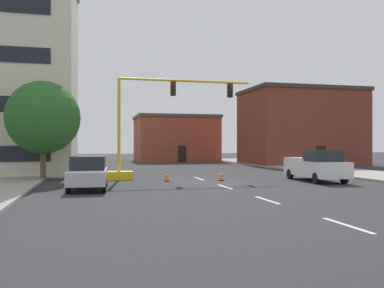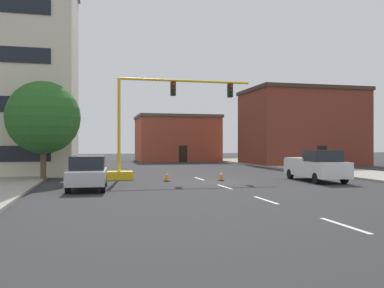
% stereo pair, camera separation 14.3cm
% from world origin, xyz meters
% --- Properties ---
extents(ground_plane, '(160.00, 160.00, 0.00)m').
position_xyz_m(ground_plane, '(0.00, 0.00, 0.00)').
color(ground_plane, '#2D2D30').
extents(sidewalk_left, '(6.00, 56.00, 0.14)m').
position_xyz_m(sidewalk_left, '(-13.12, 8.00, 0.07)').
color(sidewalk_left, '#9E998E').
rests_on(sidewalk_left, ground_plane).
extents(sidewalk_right, '(6.00, 56.00, 0.14)m').
position_xyz_m(sidewalk_right, '(13.12, 8.00, 0.07)').
color(sidewalk_right, '#9E998E').
rests_on(sidewalk_right, ground_plane).
extents(lane_stripe_seg_0, '(0.16, 2.40, 0.01)m').
position_xyz_m(lane_stripe_seg_0, '(0.00, -14.00, 0.00)').
color(lane_stripe_seg_0, silver).
rests_on(lane_stripe_seg_0, ground_plane).
extents(lane_stripe_seg_1, '(0.16, 2.40, 0.01)m').
position_xyz_m(lane_stripe_seg_1, '(0.00, -8.50, 0.00)').
color(lane_stripe_seg_1, silver).
rests_on(lane_stripe_seg_1, ground_plane).
extents(lane_stripe_seg_2, '(0.16, 2.40, 0.01)m').
position_xyz_m(lane_stripe_seg_2, '(0.00, -3.00, 0.00)').
color(lane_stripe_seg_2, silver).
rests_on(lane_stripe_seg_2, ground_plane).
extents(lane_stripe_seg_3, '(0.16, 2.40, 0.01)m').
position_xyz_m(lane_stripe_seg_3, '(0.00, 2.50, 0.00)').
color(lane_stripe_seg_3, silver).
rests_on(lane_stripe_seg_3, ground_plane).
extents(building_brick_center, '(11.30, 8.79, 6.40)m').
position_xyz_m(building_brick_center, '(4.50, 32.36, 3.21)').
color(building_brick_center, brown).
rests_on(building_brick_center, ground_plane).
extents(building_row_right, '(12.96, 8.89, 8.72)m').
position_xyz_m(building_row_right, '(16.57, 18.61, 4.37)').
color(building_row_right, brown).
rests_on(building_row_right, ground_plane).
extents(traffic_signal_gantry, '(10.08, 1.20, 6.83)m').
position_xyz_m(traffic_signal_gantry, '(-4.03, 3.13, 2.30)').
color(traffic_signal_gantry, yellow).
rests_on(traffic_signal_gantry, ground_plane).
extents(tree_left_near, '(4.68, 4.68, 6.42)m').
position_xyz_m(tree_left_near, '(-10.18, 3.35, 4.07)').
color(tree_left_near, brown).
rests_on(tree_left_near, ground_plane).
extents(pickup_truck_white, '(2.31, 5.51, 1.99)m').
position_xyz_m(pickup_truck_white, '(6.72, -1.12, 0.97)').
color(pickup_truck_white, white).
rests_on(pickup_truck_white, ground_plane).
extents(sedan_silver_near_left, '(2.10, 4.60, 1.74)m').
position_xyz_m(sedan_silver_near_left, '(-7.32, -2.54, 0.89)').
color(sedan_silver_near_left, '#B7B7BC').
rests_on(sedan_silver_near_left, ground_plane).
extents(traffic_cone_roadside_a, '(0.36, 0.36, 0.68)m').
position_xyz_m(traffic_cone_roadside_a, '(0.99, 0.74, 0.33)').
color(traffic_cone_roadside_a, black).
rests_on(traffic_cone_roadside_a, ground_plane).
extents(traffic_cone_roadside_b, '(0.36, 0.36, 0.69)m').
position_xyz_m(traffic_cone_roadside_b, '(-2.51, 1.10, 0.34)').
color(traffic_cone_roadside_b, black).
rests_on(traffic_cone_roadside_b, ground_plane).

